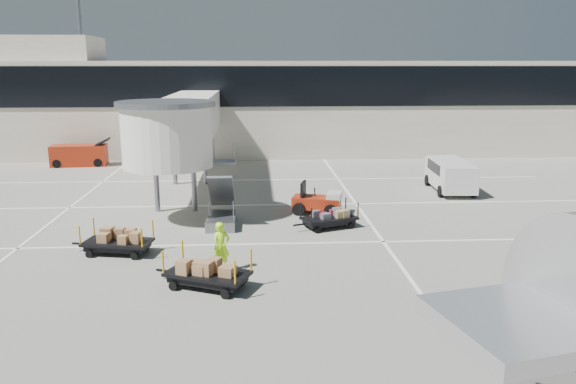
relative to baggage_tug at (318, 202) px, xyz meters
name	(u,v)px	position (x,y,z in m)	size (l,w,h in m)	color
ground	(249,260)	(-3.60, -7.12, -0.61)	(140.00, 140.00, 0.00)	#9D9A8D
lane_markings	(239,204)	(-4.27, 2.21, -0.60)	(40.00, 30.00, 0.02)	white
terminal	(248,105)	(-3.96, 22.82, 3.50)	(64.00, 12.11, 15.20)	beige
jet_bridge	(184,124)	(-7.58, 5.14, 3.68)	(5.70, 20.40, 6.03)	white
baggage_tug	(318,202)	(0.00, 0.00, 0.00)	(2.78, 2.19, 1.67)	maroon
suitcase_cart	(330,218)	(0.30, -2.71, -0.16)	(3.26, 2.16, 1.26)	black
box_cart_near	(207,273)	(-5.05, -9.96, -0.06)	(3.60, 2.52, 1.41)	black
box_cart_far	(118,242)	(-9.09, -6.04, -0.10)	(3.49, 1.89, 1.34)	black
ground_worker	(221,247)	(-4.63, -8.32, 0.36)	(0.71, 0.46, 1.95)	#B3FF1A
minivan	(450,173)	(8.82, 4.94, 0.52)	(2.45, 5.09, 1.88)	silver
belt_loader	(80,155)	(-17.00, 15.28, 0.20)	(4.55, 2.12, 2.13)	maroon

